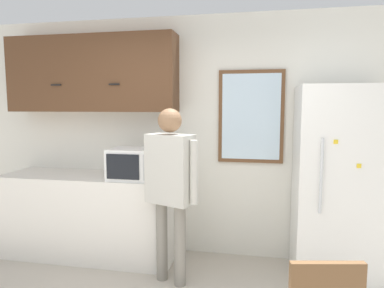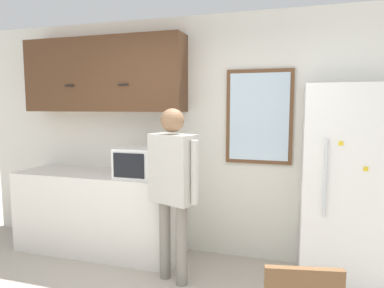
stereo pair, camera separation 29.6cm
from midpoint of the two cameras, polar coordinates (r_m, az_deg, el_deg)
name	(u,v)px [view 2 (the right image)]	position (r m, az deg, el deg)	size (l,w,h in m)	color
back_wall	(209,137)	(3.90, 4.96, 1.10)	(6.00, 0.06, 2.70)	silver
counter	(100,212)	(4.19, -13.08, -11.02)	(1.96, 0.64, 0.93)	silver
upper_cabinets	(104,75)	(4.15, -12.54, 11.16)	(1.96, 0.34, 0.84)	#51331E
microwave	(141,163)	(3.70, -6.28, -3.16)	(0.49, 0.40, 0.33)	white
person	(173,178)	(3.25, -0.61, -5.65)	(0.56, 0.37, 1.68)	gray
refrigerator	(347,188)	(3.55, 26.65, -6.64)	(0.80, 0.72, 1.90)	white
window	(259,117)	(3.77, 13.35, 4.41)	(0.70, 0.05, 1.01)	brown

